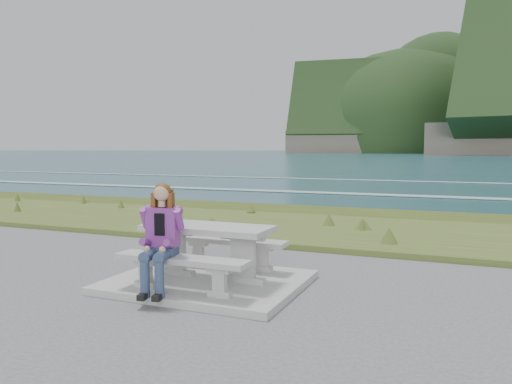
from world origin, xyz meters
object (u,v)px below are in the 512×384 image
bench_seaward (230,245)px  seated_woman (159,253)px  picnic_table (208,237)px  bench_landward (181,265)px

bench_seaward → seated_woman: bearing=-99.0°
picnic_table → seated_woman: size_ratio=1.31×
picnic_table → bench_landward: 0.74m
seated_woman → picnic_table: bearing=61.1°
picnic_table → bench_seaward: size_ratio=1.00×
bench_seaward → seated_woman: (-0.24, -1.53, 0.16)m
seated_woman → bench_landward: bearing=15.2°
picnic_table → bench_landward: (0.00, -0.70, -0.23)m
picnic_table → seated_woman: (-0.24, -0.83, -0.08)m
picnic_table → bench_landward: picnic_table is taller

